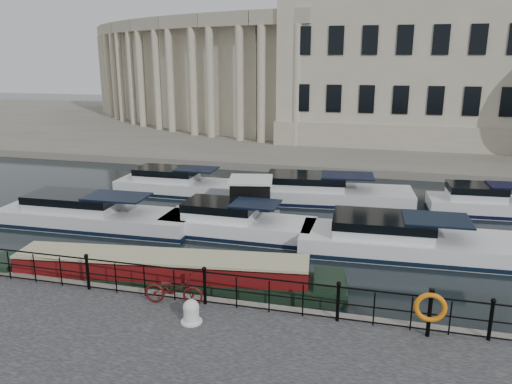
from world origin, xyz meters
TOP-DOWN VIEW (x-y plane):
  - ground_plane at (0.00, 0.00)m, footprint 160.00×160.00m
  - far_bank at (0.00, 39.00)m, footprint 120.00×42.00m
  - railing at (0.00, -2.25)m, footprint 24.14×0.14m
  - civic_building at (-1.00, 34.71)m, footprint 53.55×31.84m
  - bicycle at (-0.92, -2.48)m, footprint 1.87×0.83m
  - mooring_bollard at (0.00, -3.38)m, footprint 0.62×0.62m
  - life_ring_post at (6.44, -2.52)m, footprint 0.85×0.21m
  - narrowboat at (-2.28, -0.48)m, footprint 12.93×3.31m
  - harbour_hut at (-1.19, 7.50)m, footprint 3.26×2.89m
  - cabin_cruisers at (-0.09, 7.94)m, footprint 26.36×10.21m

SIDE VIEW (x-z plane):
  - ground_plane at x=0.00m, z-range 0.00..0.00m
  - far_bank at x=0.00m, z-range 0.00..0.55m
  - narrowboat at x=-2.28m, z-range -0.37..1.10m
  - cabin_cruisers at x=-0.09m, z-range -0.63..1.36m
  - mooring_bollard at x=0.00m, z-range 0.53..1.22m
  - harbour_hut at x=-1.19m, z-range -0.13..2.04m
  - bicycle at x=-0.92m, z-range 0.55..1.50m
  - railing at x=0.00m, z-range 0.59..1.81m
  - life_ring_post at x=6.44m, z-range 0.72..2.11m
  - civic_building at x=-1.00m, z-range -1.39..15.46m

